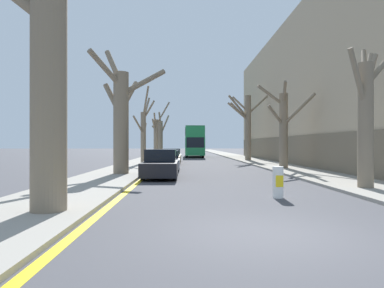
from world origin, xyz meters
The scene contains 19 objects.
ground_plane centered at (0.00, 0.00, 0.00)m, with size 300.00×300.00×0.00m, color #424247.
sidewalk_left centered at (-5.78, 50.00, 0.06)m, with size 3.41×120.00×0.12m, color gray.
sidewalk_right centered at (5.78, 50.00, 0.06)m, with size 3.41×120.00×0.12m, color gray.
building_facade_right centered at (12.48, 25.91, 6.53)m, with size 10.08×39.64×13.09m.
kerb_line_stripe centered at (-3.89, 50.00, 0.00)m, with size 0.24×120.00×0.01m, color yellow.
street_tree_left_0 centered at (-5.25, 2.09, 4.01)m, with size 3.33×2.01×8.46m.
street_tree_left_1 centered at (-5.34, 13.17, 3.50)m, with size 4.03×4.78×7.44m.
street_tree_left_2 centered at (-5.27, 23.50, 2.82)m, with size 1.75×3.38×6.73m.
street_tree_left_3 centered at (-5.08, 34.83, 2.81)m, with size 2.14×2.30×7.09m.
street_tree_left_4 centered at (-5.29, 45.38, 3.01)m, with size 2.78×3.13×6.66m.
street_tree_right_0 centered at (5.35, 6.51, 2.94)m, with size 2.50×2.88×6.02m.
street_tree_right_1 centered at (5.35, 17.48, 3.05)m, with size 3.62×2.32×6.11m.
street_tree_right_2 centered at (5.07, 29.96, 4.00)m, with size 5.05×2.47×7.50m.
double_decker_bus centered at (-0.26, 42.75, 2.43)m, with size 2.60×10.43×4.28m.
parked_car_0 centered at (-2.98, 11.76, 0.71)m, with size 1.81×4.46×1.53m.
parked_car_1 centered at (-2.98, 17.04, 0.64)m, with size 1.89×4.08×1.35m.
parked_car_2 centered at (-2.98, 23.47, 0.63)m, with size 1.84×3.95×1.33m.
parked_car_3 centered at (-2.98, 29.14, 0.65)m, with size 1.89×4.41×1.37m.
traffic_bollard centered at (1.40, 4.69, 0.53)m, with size 0.36×0.37×1.05m.
Camera 1 is at (-1.74, -6.62, 1.78)m, focal length 32.00 mm.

